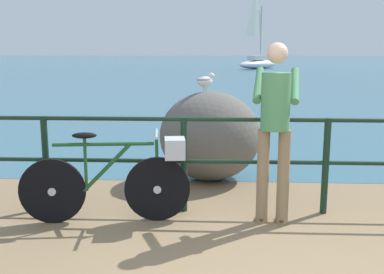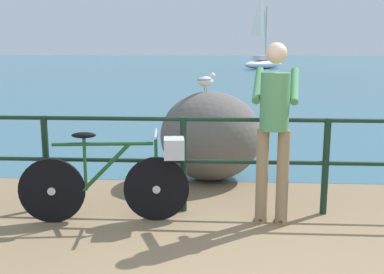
{
  "view_description": "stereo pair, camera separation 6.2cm",
  "coord_description": "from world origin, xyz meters",
  "views": [
    {
      "loc": [
        -0.43,
        -2.86,
        1.74
      ],
      "look_at": [
        -0.68,
        2.26,
        0.73
      ],
      "focal_mm": 43.06,
      "sensor_mm": 36.0,
      "label": 1
    },
    {
      "loc": [
        -0.37,
        -2.86,
        1.74
      ],
      "look_at": [
        -0.68,
        2.26,
        0.73
      ],
      "focal_mm": 43.06,
      "sensor_mm": 36.0,
      "label": 2
    }
  ],
  "objects": [
    {
      "name": "promenade_railing",
      "position": [
        0.0,
        1.86,
        0.64
      ],
      "size": [
        7.49,
        0.07,
        1.02
      ],
      "color": "black",
      "rests_on": "ground_plane"
    },
    {
      "name": "person_at_railing",
      "position": [
        0.16,
        1.58,
        0.99
      ],
      "size": [
        0.51,
        0.66,
        1.78
      ],
      "rotation": [
        0.0,
        0.0,
        1.42
      ],
      "color": "#8C7251",
      "rests_on": "ground_plane"
    },
    {
      "name": "ground_plane",
      "position": [
        0.0,
        20.0,
        -0.05
      ],
      "size": [
        120.0,
        120.0,
        0.1
      ],
      "primitive_type": "cube",
      "color": "#846B4C"
    },
    {
      "name": "seagull",
      "position": [
        -0.55,
        3.15,
        1.31
      ],
      "size": [
        0.29,
        0.29,
        0.23
      ],
      "rotation": [
        0.0,
        0.0,
        0.79
      ],
      "color": "gold",
      "rests_on": "breakwater_boulder_main"
    },
    {
      "name": "sea_surface",
      "position": [
        0.0,
        47.96,
        0.0
      ],
      "size": [
        120.0,
        90.0,
        0.01
      ],
      "primitive_type": "cube",
      "color": "#38667A",
      "rests_on": "ground_plane"
    },
    {
      "name": "sailboat",
      "position": [
        3.12,
        34.91,
        0.71
      ],
      "size": [
        4.03,
        4.03,
        6.16
      ],
      "rotation": [
        0.0,
        0.0,
        0.79
      ],
      "color": "white",
      "rests_on": "sea_surface"
    },
    {
      "name": "breakwater_boulder_main",
      "position": [
        -0.48,
        3.09,
        0.59
      ],
      "size": [
        1.33,
        1.2,
        1.17
      ],
      "color": "#605B56",
      "rests_on": "ground"
    },
    {
      "name": "bicycle",
      "position": [
        -1.36,
        1.52,
        0.46
      ],
      "size": [
        1.69,
        0.48,
        0.92
      ],
      "rotation": [
        0.0,
        0.0,
        0.11
      ],
      "color": "black",
      "rests_on": "ground_plane"
    }
  ]
}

